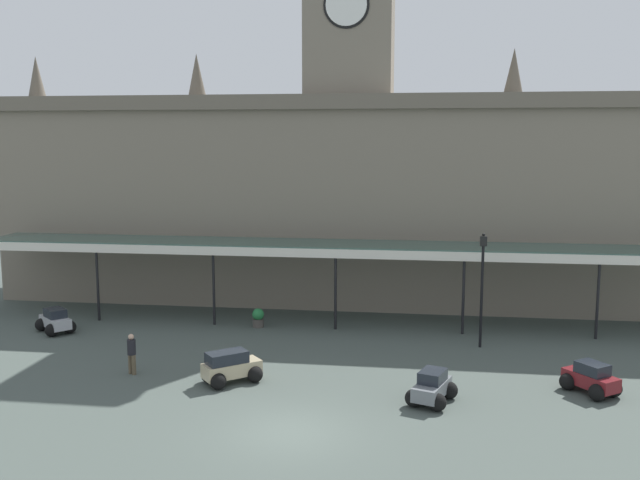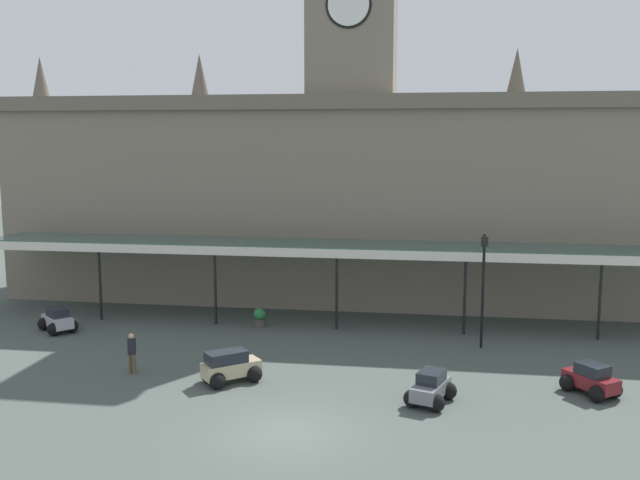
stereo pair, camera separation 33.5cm
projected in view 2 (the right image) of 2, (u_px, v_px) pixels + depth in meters
ground_plane at (287, 432)px, 22.87m from camera, size 140.00×140.00×0.00m
station_building at (352, 188)px, 41.06m from camera, size 40.38×6.94×20.35m
entrance_canopy at (340, 247)px, 35.87m from camera, size 37.59×3.26×4.13m
car_maroon_sedan at (591, 381)px, 26.17m from camera, size 2.16×2.25×1.19m
car_silver_sedan at (58, 321)px, 34.73m from camera, size 2.24×2.19×1.19m
car_grey_sedan at (431, 390)px, 25.31m from camera, size 1.92×2.23×1.19m
car_beige_estate at (230, 368)px, 27.47m from camera, size 2.41×2.32×1.27m
pedestrian_beside_cars at (132, 352)px, 28.46m from camera, size 0.36×0.34×1.67m
victorian_lamppost at (483, 278)px, 31.62m from camera, size 0.30×0.30×5.26m
planter_by_canopy at (260, 317)px, 35.55m from camera, size 0.60×0.60×0.96m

